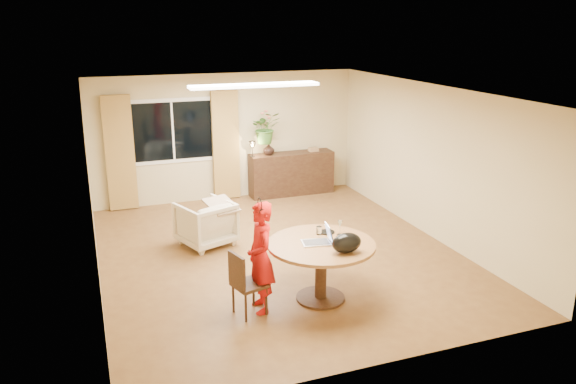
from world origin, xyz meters
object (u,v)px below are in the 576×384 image
Objects in this scene: dining_table at (321,255)px; dining_chair at (249,283)px; sideboard at (291,174)px; armchair at (206,223)px; child at (261,257)px.

dining_table is 1.65× the size of dining_chair.
armchair is at bearing -136.75° from sideboard.
sideboard is at bearing 74.22° from dining_table.
child is (0.17, 0.06, 0.30)m from dining_chair.
armchair is at bearing -174.48° from child.
dining_table is 2.66m from armchair.
dining_chair is 0.59× the size of child.
armchair is 3.22m from sideboard.
child reaches higher than sideboard.
dining_table is at bearing 92.45° from armchair.
child is 0.80× the size of sideboard.
dining_table is at bearing 90.61° from child.
dining_chair is 0.35m from child.
child is at bearing -114.84° from sideboard.
sideboard reaches higher than dining_chair.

